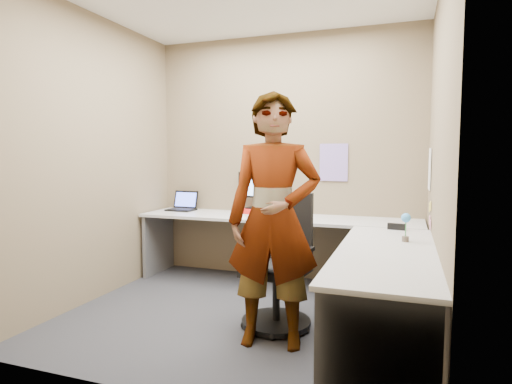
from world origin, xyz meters
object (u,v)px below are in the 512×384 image
at_px(desk, 304,243).
at_px(person, 274,220).
at_px(monitor, 255,187).
at_px(office_chair, 280,272).

height_order(desk, person, person).
bearing_deg(monitor, office_chair, -50.52).
height_order(desk, office_chair, office_chair).
bearing_deg(desk, person, -92.51).
distance_m(desk, monitor, 1.14).
relative_size(desk, person, 1.63).
distance_m(monitor, person, 1.72).
bearing_deg(person, office_chair, 89.51).
xyz_separation_m(desk, office_chair, (-0.09, -0.45, -0.16)).
relative_size(monitor, person, 0.23).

